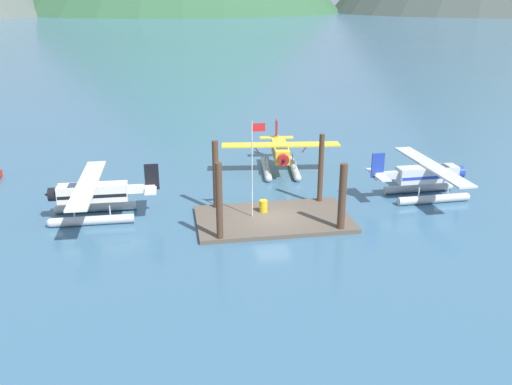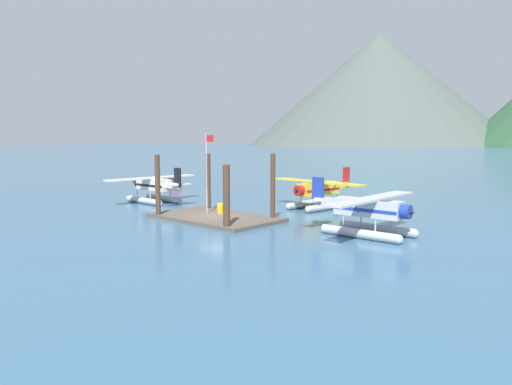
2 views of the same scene
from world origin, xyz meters
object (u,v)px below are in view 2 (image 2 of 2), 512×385
(seaplane_cream_port_fwd, at_px, (154,188))
(boat_red_open_west, at_px, (173,184))
(flagpole, at_px, (207,165))
(seaplane_yellow_bow_right, at_px, (318,192))
(fuel_drum, at_px, (220,208))
(seaplane_silver_stbd_fwd, at_px, (369,213))

(seaplane_cream_port_fwd, distance_m, boat_red_open_west, 15.64)
(flagpole, distance_m, seaplane_yellow_bow_right, 11.69)
(boat_red_open_west, bearing_deg, fuel_drum, -28.61)
(seaplane_cream_port_fwd, bearing_deg, seaplane_yellow_bow_right, 28.17)
(flagpole, xyz_separation_m, boat_red_open_west, (-22.26, 13.29, -4.02))
(fuel_drum, distance_m, boat_red_open_west, 26.28)
(fuel_drum, bearing_deg, seaplane_silver_stbd_fwd, 6.67)
(seaplane_yellow_bow_right, relative_size, seaplane_cream_port_fwd, 1.01)
(fuel_drum, height_order, boat_red_open_west, boat_red_open_west)
(flagpole, bearing_deg, boat_red_open_west, 149.16)
(seaplane_silver_stbd_fwd, bearing_deg, boat_red_open_west, 163.12)
(fuel_drum, xyz_separation_m, seaplane_yellow_bow_right, (3.34, 9.82, 0.84))
(flagpole, relative_size, boat_red_open_west, 1.51)
(boat_red_open_west, bearing_deg, flagpole, -30.84)
(flagpole, height_order, boat_red_open_west, flagpole)
(seaplane_cream_port_fwd, bearing_deg, flagpole, -11.76)
(seaplane_yellow_bow_right, xyz_separation_m, seaplane_cream_port_fwd, (-15.31, -8.20, 0.00))
(seaplane_silver_stbd_fwd, bearing_deg, seaplane_yellow_bow_right, 140.24)
(fuel_drum, xyz_separation_m, seaplane_cream_port_fwd, (-11.98, 1.62, 0.84))
(flagpole, xyz_separation_m, seaplane_yellow_bow_right, (4.15, 10.52, -2.93))
(seaplane_silver_stbd_fwd, height_order, boat_red_open_west, seaplane_silver_stbd_fwd)
(seaplane_yellow_bow_right, relative_size, seaplane_silver_stbd_fwd, 1.01)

